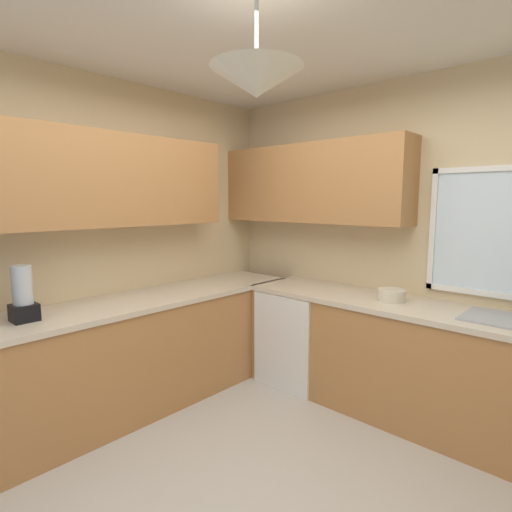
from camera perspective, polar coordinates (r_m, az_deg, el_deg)
name	(u,v)px	position (r m, az deg, el deg)	size (l,w,h in m)	color
ground_plane	(256,510)	(2.57, 0.07, -32.16)	(7.91, 7.91, 0.00)	#B7B2A8
room_shell	(267,184)	(2.54, 1.58, 10.15)	(3.66, 3.72, 2.67)	beige
counter_run_left	(117,359)	(3.37, -19.02, -13.60)	(0.65, 3.33, 0.88)	#AD7542
counter_run_back	(411,362)	(3.36, 20.96, -13.73)	(2.75, 0.65, 0.88)	#AD7542
dishwasher	(300,336)	(3.81, 6.27, -11.08)	(0.60, 0.60, 0.84)	white
bowl	(391,295)	(3.29, 18.54, -5.25)	(0.21, 0.21, 0.09)	beige
blender_appliance	(23,296)	(2.98, -29.99, -4.93)	(0.15, 0.15, 0.36)	black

